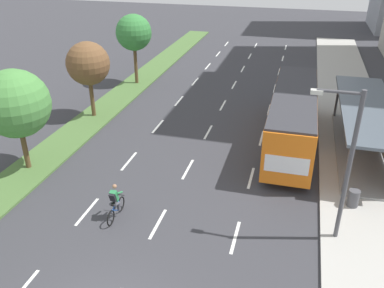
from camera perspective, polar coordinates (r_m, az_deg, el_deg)
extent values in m
cube|color=#4C7038|center=(33.23, -10.07, 6.57)|extent=(2.60, 52.00, 0.12)
cube|color=#ADAAA3|center=(30.59, 21.46, 3.26)|extent=(4.50, 52.00, 0.15)
cube|color=white|center=(19.85, -14.50, -9.15)|extent=(0.14, 2.17, 0.01)
cube|color=white|center=(23.55, -8.83, -2.38)|extent=(0.14, 2.17, 0.01)
cube|color=white|center=(27.65, -4.81, 2.49)|extent=(0.14, 2.17, 0.01)
cube|color=white|center=(32.00, -1.83, 6.07)|extent=(0.14, 2.17, 0.01)
cube|color=white|center=(36.51, 0.44, 8.76)|extent=(0.14, 2.17, 0.01)
cube|color=white|center=(41.13, 2.24, 10.85)|extent=(0.14, 2.17, 0.01)
cube|color=white|center=(45.82, 3.68, 12.50)|extent=(0.14, 2.17, 0.01)
cube|color=white|center=(50.57, 4.87, 13.84)|extent=(0.14, 2.17, 0.01)
cube|color=white|center=(18.57, -4.81, -11.08)|extent=(0.14, 2.17, 0.01)
cube|color=white|center=(22.48, -0.59, -3.55)|extent=(0.14, 2.17, 0.01)
cube|color=white|center=(26.75, 2.28, 1.69)|extent=(0.14, 2.17, 0.01)
cube|color=white|center=(31.23, 4.36, 5.45)|extent=(0.14, 2.17, 0.01)
cube|color=white|center=(35.83, 5.92, 8.26)|extent=(0.14, 2.17, 0.01)
cube|color=white|center=(40.53, 7.14, 10.41)|extent=(0.14, 2.17, 0.01)
cube|color=white|center=(45.28, 8.12, 12.12)|extent=(0.14, 2.17, 0.01)
cube|color=white|center=(50.08, 8.92, 13.49)|extent=(0.14, 2.17, 0.01)
cube|color=white|center=(17.89, 6.09, -12.86)|extent=(0.14, 2.17, 0.01)
cube|color=white|center=(21.93, 8.28, -4.72)|extent=(0.14, 2.17, 0.01)
cube|color=white|center=(26.28, 9.73, 0.82)|extent=(0.14, 2.17, 0.01)
cube|color=white|center=(30.83, 10.77, 4.75)|extent=(0.14, 2.17, 0.01)
cube|color=white|center=(35.49, 11.54, 7.66)|extent=(0.14, 2.17, 0.01)
cube|color=white|center=(40.22, 12.14, 9.90)|extent=(0.14, 2.17, 0.01)
cube|color=white|center=(45.01, 12.62, 11.65)|extent=(0.14, 2.17, 0.01)
cube|color=white|center=(49.83, 13.01, 13.07)|extent=(0.14, 2.17, 0.01)
cube|color=gray|center=(26.00, 22.30, -0.77)|extent=(2.60, 10.44, 0.10)
cylinder|color=#56565B|center=(20.84, 20.92, -3.26)|extent=(0.16, 0.16, 2.60)
cylinder|color=#56565B|center=(29.90, 19.70, 6.09)|extent=(0.16, 0.16, 2.60)
cylinder|color=#56565B|center=(30.21, 24.15, 5.49)|extent=(0.16, 0.16, 2.60)
cube|color=#4C5660|center=(24.94, 23.39, 4.79)|extent=(2.90, 10.84, 0.16)
cube|color=orange|center=(25.08, 13.92, 3.72)|extent=(2.50, 11.20, 2.80)
cube|color=#2D3D4C|center=(24.77, 14.14, 5.53)|extent=(2.54, 10.30, 0.90)
cube|color=#333338|center=(24.56, 14.30, 6.85)|extent=(2.45, 10.98, 0.12)
cube|color=#2D3D4C|center=(30.25, 14.49, 8.37)|extent=(2.25, 0.06, 1.54)
cube|color=white|center=(20.10, 13.12, -2.89)|extent=(2.12, 0.04, 0.90)
cylinder|color=black|center=(28.83, 11.77, 4.13)|extent=(0.30, 1.00, 1.00)
cylinder|color=black|center=(28.83, 16.12, 3.61)|extent=(0.30, 1.00, 1.00)
cylinder|color=black|center=(22.57, 10.36, -2.45)|extent=(0.30, 1.00, 1.00)
cylinder|color=black|center=(22.56, 15.92, -3.12)|extent=(0.30, 1.00, 1.00)
torus|color=black|center=(19.39, -9.94, -8.28)|extent=(0.06, 0.72, 0.72)
torus|color=black|center=(18.60, -11.33, -10.14)|extent=(0.06, 0.72, 0.72)
cylinder|color=#234C99|center=(18.83, -10.69, -8.50)|extent=(0.05, 0.94, 0.05)
cylinder|color=#234C99|center=(18.86, -10.77, -9.12)|extent=(0.05, 0.57, 0.42)
cylinder|color=#234C99|center=(18.67, -10.95, -8.79)|extent=(0.04, 0.04, 0.40)
cube|color=black|center=(18.56, -11.01, -8.29)|extent=(0.12, 0.24, 0.06)
cylinder|color=black|center=(19.04, -10.13, -7.01)|extent=(0.46, 0.04, 0.04)
cube|color=#2D844C|center=(18.51, -10.86, -7.15)|extent=(0.30, 0.36, 0.59)
cube|color=black|center=(18.38, -11.08, -7.36)|extent=(0.26, 0.26, 0.42)
sphere|color=#9E7051|center=(18.37, -10.82, -5.86)|extent=(0.20, 0.20, 0.20)
cylinder|color=#4C4C56|center=(18.75, -11.13, -8.15)|extent=(0.12, 0.42, 0.25)
cylinder|color=#4C4C56|center=(19.03, -10.84, -8.51)|extent=(0.10, 0.17, 0.41)
cylinder|color=#4C4C56|center=(18.66, -10.46, -8.28)|extent=(0.12, 0.42, 0.25)
cylinder|color=#4C4C56|center=(18.93, -10.18, -8.64)|extent=(0.10, 0.17, 0.41)
cylinder|color=#2D844C|center=(18.71, -11.06, -6.58)|extent=(0.09, 0.47, 0.28)
cylinder|color=#2D844C|center=(18.57, -10.11, -6.75)|extent=(0.09, 0.47, 0.28)
cylinder|color=brown|center=(23.69, -22.41, -0.46)|extent=(0.28, 0.28, 2.39)
sphere|color=#4C8E42|center=(22.72, -23.52, 5.21)|extent=(3.56, 3.56, 3.56)
cylinder|color=brown|center=(29.39, -13.85, 6.35)|extent=(0.28, 0.28, 2.66)
sphere|color=brown|center=(28.65, -14.38, 10.89)|extent=(2.93, 2.93, 2.93)
cylinder|color=brown|center=(35.71, -7.90, 10.97)|extent=(0.28, 0.28, 3.20)
sphere|color=#38843D|center=(35.06, -8.18, 15.23)|extent=(2.97, 2.97, 2.97)
cylinder|color=#4C4C51|center=(16.89, 21.12, -3.38)|extent=(0.18, 0.18, 6.50)
cylinder|color=#4C4C51|center=(15.56, 20.07, 6.87)|extent=(1.60, 0.12, 0.12)
cube|color=silver|center=(15.52, 17.10, 7.01)|extent=(0.44, 0.24, 0.16)
cylinder|color=#4C4C51|center=(20.55, 21.70, -7.07)|extent=(0.52, 0.52, 0.85)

